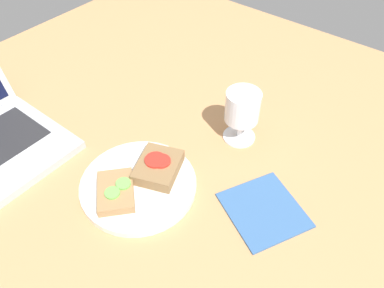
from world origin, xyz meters
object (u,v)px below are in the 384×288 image
napkin (263,211)px  sandwich_with_tomato (158,167)px  wine_glass (242,109)px  sandwich_with_cucumber (116,191)px  plate (138,185)px

napkin → sandwich_with_tomato: bearing=105.2°
sandwich_with_tomato → wine_glass: size_ratio=0.97×
wine_glass → sandwich_with_cucumber: bearing=163.1°
plate → napkin: bearing=-65.0°
sandwich_with_tomato → wine_glass: (19.71, -6.43, 5.43)cm
sandwich_with_cucumber → wine_glass: wine_glass is taller
plate → wine_glass: 26.65cm
plate → wine_glass: wine_glass is taller
plate → napkin: 24.64cm
sandwich_with_tomato → sandwich_with_cucumber: 9.62cm
plate → napkin: size_ratio=1.62×
plate → sandwich_with_cucumber: 5.09cm
sandwich_with_cucumber → napkin: 28.00cm
plate → sandwich_with_cucumber: bearing=165.7°
plate → sandwich_with_cucumber: sandwich_with_cucumber is taller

